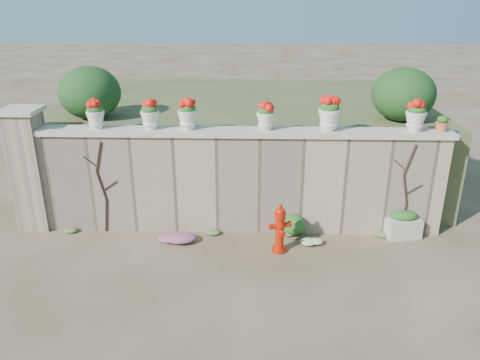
{
  "coord_description": "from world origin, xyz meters",
  "views": [
    {
      "loc": [
        0.29,
        -6.79,
        4.49
      ],
      "look_at": [
        0.04,
        1.4,
        1.23
      ],
      "focal_mm": 35.0,
      "sensor_mm": 36.0,
      "label": 1
    }
  ],
  "objects_px": {
    "planter_box": "(403,225)",
    "terracotta_pot": "(442,124)",
    "fire_hydrant": "(280,228)",
    "urn_pot_0": "(95,115)"
  },
  "relations": [
    {
      "from": "fire_hydrant",
      "to": "urn_pot_0",
      "type": "distance_m",
      "value": 4.08
    },
    {
      "from": "fire_hydrant",
      "to": "terracotta_pot",
      "type": "xyz_separation_m",
      "value": [
        3.01,
        0.9,
        1.74
      ]
    },
    {
      "from": "planter_box",
      "to": "terracotta_pot",
      "type": "bearing_deg",
      "value": 14.72
    },
    {
      "from": "fire_hydrant",
      "to": "planter_box",
      "type": "bearing_deg",
      "value": -4.25
    },
    {
      "from": "planter_box",
      "to": "terracotta_pot",
      "type": "relative_size",
      "value": 2.56
    },
    {
      "from": "fire_hydrant",
      "to": "urn_pot_0",
      "type": "height_order",
      "value": "urn_pot_0"
    },
    {
      "from": "planter_box",
      "to": "terracotta_pot",
      "type": "xyz_separation_m",
      "value": [
        0.55,
        0.25,
        1.97
      ]
    },
    {
      "from": "planter_box",
      "to": "terracotta_pot",
      "type": "distance_m",
      "value": 2.06
    },
    {
      "from": "fire_hydrant",
      "to": "terracotta_pot",
      "type": "distance_m",
      "value": 3.59
    },
    {
      "from": "fire_hydrant",
      "to": "terracotta_pot",
      "type": "relative_size",
      "value": 3.39
    }
  ]
}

